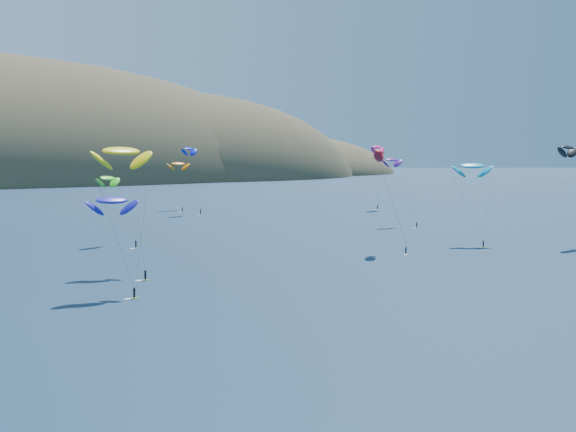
# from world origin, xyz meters

# --- Properties ---
(kitesurfer_2) EXTENTS (9.77, 10.42, 24.77)m
(kitesurfer_2) POSITION_xyz_m (-40.04, 64.51, 22.07)
(kitesurfer_2) COLOR gold
(kitesurfer_2) RESTS_ON ground
(kitesurfer_3) EXTENTS (8.07, 15.14, 17.69)m
(kitesurfer_3) POSITION_xyz_m (-20.76, 126.46, 15.58)
(kitesurfer_3) COLOR gold
(kitesurfer_3) RESTS_ON ground
(kitesurfer_4) EXTENTS (8.78, 8.08, 24.90)m
(kitesurfer_4) POSITION_xyz_m (33.34, 197.74, 22.61)
(kitesurfer_4) COLOR gold
(kitesurfer_4) RESTS_ON ground
(kitesurfer_5) EXTENTS (9.96, 12.24, 21.08)m
(kitesurfer_5) POSITION_xyz_m (53.03, 81.88, 18.52)
(kitesurfer_5) COLOR gold
(kitesurfer_5) RESTS_ON ground
(kitesurfer_6) EXTENTS (7.39, 12.14, 21.39)m
(kitesurfer_6) POSITION_xyz_m (66.19, 127.86, 19.34)
(kitesurfer_6) COLOR gold
(kitesurfer_6) RESTS_ON ground
(kitesurfer_7) EXTENTS (8.83, 12.34, 25.20)m
(kitesurfer_7) POSITION_xyz_m (70.26, 68.49, 22.86)
(kitesurfer_7) COLOR gold
(kitesurfer_7) RESTS_ON ground
(kitesurfer_8) EXTENTS (10.37, 9.23, 25.95)m
(kitesurfer_8) POSITION_xyz_m (103.53, 182.04, 23.27)
(kitesurfer_8) COLOR gold
(kitesurfer_8) RESTS_ON ground
(kitesurfer_9) EXTENTS (7.43, 12.09, 24.00)m
(kitesurfer_9) POSITION_xyz_m (25.11, 82.06, 21.89)
(kitesurfer_9) COLOR gold
(kitesurfer_9) RESTS_ON ground
(kitesurfer_10) EXTENTS (9.34, 11.91, 15.83)m
(kitesurfer_10) POSITION_xyz_m (-36.10, 80.43, 13.36)
(kitesurfer_10) COLOR gold
(kitesurfer_10) RESTS_ON ground
(kitesurfer_11) EXTENTS (8.61, 13.36, 19.44)m
(kitesurfer_11) POSITION_xyz_m (39.02, 219.64, 17.10)
(kitesurfer_11) COLOR gold
(kitesurfer_11) RESTS_ON ground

